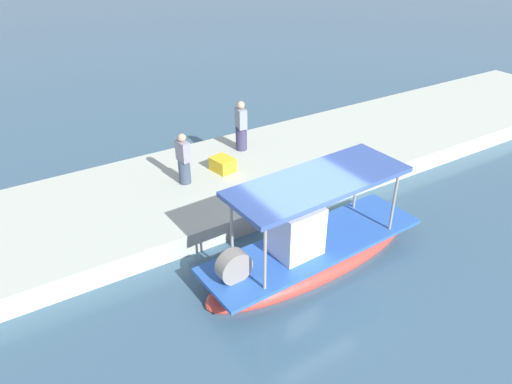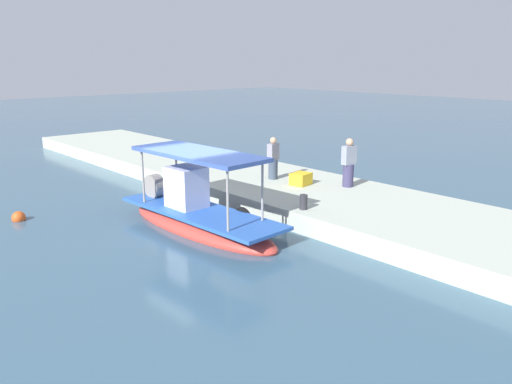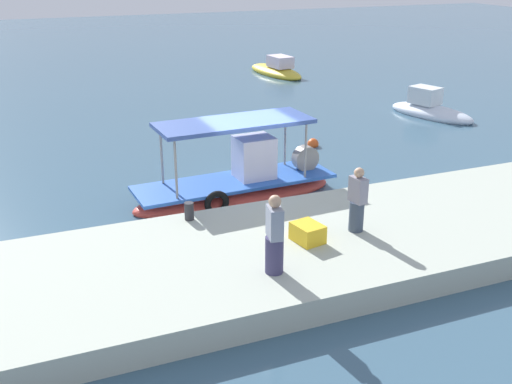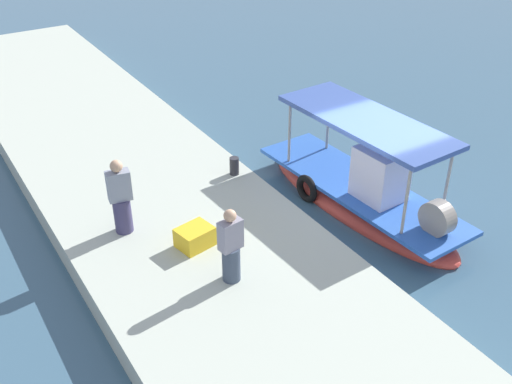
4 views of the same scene
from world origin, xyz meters
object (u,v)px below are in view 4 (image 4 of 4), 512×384
fisherman_by_crate (121,200)px  cargo_crate (195,237)px  fisherman_near_bollard (231,249)px  main_fishing_boat (362,193)px  mooring_bollard (234,166)px

fisherman_by_crate → cargo_crate: 1.79m
fisherman_near_bollard → cargo_crate: bearing=-175.9°
main_fishing_boat → fisherman_by_crate: (-1.33, -5.68, 1.00)m
fisherman_near_bollard → cargo_crate: (-1.36, -0.10, -0.51)m
fisherman_by_crate → cargo_crate: fisherman_by_crate is taller
main_fishing_boat → cargo_crate: main_fishing_boat is taller
mooring_bollard → cargo_crate: (2.21, -2.25, -0.01)m
fisherman_by_crate → cargo_crate: size_ratio=2.42×
main_fishing_boat → fisherman_near_bollard: (1.35, -4.52, 0.94)m
fisherman_by_crate → mooring_bollard: 3.48m
main_fishing_boat → fisherman_by_crate: size_ratio=3.66×
main_fishing_boat → mooring_bollard: size_ratio=13.94×
fisherman_near_bollard → mooring_bollard: 4.20m
mooring_bollard → cargo_crate: bearing=-45.6°
mooring_bollard → main_fishing_boat: bearing=46.9°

